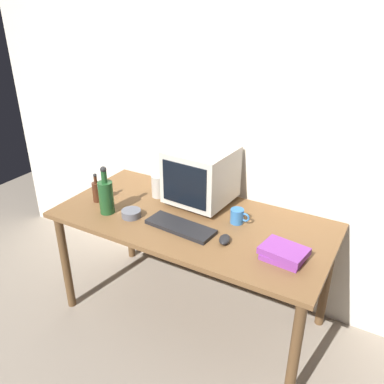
% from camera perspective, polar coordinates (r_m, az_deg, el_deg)
% --- Properties ---
extents(ground_plane, '(6.00, 6.00, 0.00)m').
position_cam_1_polar(ground_plane, '(2.90, -0.00, -16.92)').
color(ground_plane, gray).
extents(back_wall, '(4.00, 0.08, 2.50)m').
position_cam_1_polar(back_wall, '(2.64, 5.12, 9.97)').
color(back_wall, silver).
rests_on(back_wall, ground).
extents(desk, '(1.69, 0.82, 0.76)m').
position_cam_1_polar(desk, '(2.49, -0.00, -5.46)').
color(desk, brown).
rests_on(desk, ground).
extents(crt_monitor, '(0.40, 0.41, 0.37)m').
position_cam_1_polar(crt_monitor, '(2.55, 1.29, 2.38)').
color(crt_monitor, beige).
rests_on(crt_monitor, desk).
extents(keyboard, '(0.43, 0.18, 0.02)m').
position_cam_1_polar(keyboard, '(2.34, -1.66, -4.98)').
color(keyboard, black).
rests_on(keyboard, desk).
extents(computer_mouse, '(0.08, 0.11, 0.04)m').
position_cam_1_polar(computer_mouse, '(2.22, 4.67, -6.77)').
color(computer_mouse, black).
rests_on(computer_mouse, desk).
extents(bottle_tall, '(0.09, 0.09, 0.31)m').
position_cam_1_polar(bottle_tall, '(2.52, -12.18, -0.54)').
color(bottle_tall, '#1E4C23').
rests_on(bottle_tall, desk).
extents(bottle_short, '(0.06, 0.06, 0.20)m').
position_cam_1_polar(bottle_short, '(2.69, -13.46, 0.14)').
color(bottle_short, '#472314').
rests_on(bottle_short, desk).
extents(book_stack, '(0.25, 0.20, 0.06)m').
position_cam_1_polar(book_stack, '(2.13, 12.93, -8.52)').
color(book_stack, '#843893').
rests_on(book_stack, desk).
extents(mug, '(0.12, 0.08, 0.09)m').
position_cam_1_polar(mug, '(2.39, 6.52, -3.44)').
color(mug, '#3370B2').
rests_on(mug, desk).
extents(cd_spindle, '(0.12, 0.12, 0.04)m').
position_cam_1_polar(cd_spindle, '(2.48, -8.67, -3.05)').
color(cd_spindle, '#595B66').
rests_on(cd_spindle, desk).
extents(metal_canister, '(0.09, 0.09, 0.15)m').
position_cam_1_polar(metal_canister, '(2.69, -4.84, 0.83)').
color(metal_canister, '#B7B2A8').
rests_on(metal_canister, desk).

